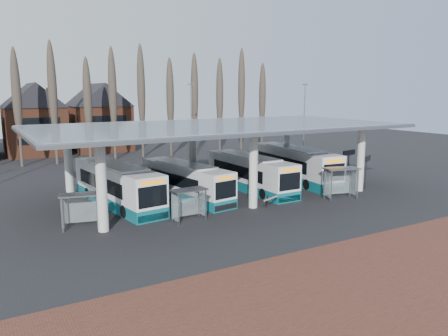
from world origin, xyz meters
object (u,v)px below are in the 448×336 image
bus_0 (117,186)px  shelter_1 (188,198)px  bus_2 (250,173)px  bus_3 (294,165)px  bus_1 (185,182)px  shelter_2 (340,176)px  shelter_0 (80,203)px

bus_0 → shelter_1: bearing=-73.8°
bus_2 → bus_3: bus_3 is taller
bus_0 → bus_3: 18.77m
bus_0 → shelter_1: (3.06, -7.09, 0.12)m
bus_2 → shelter_1: bearing=-146.7°
bus_1 → shelter_1: 7.00m
bus_0 → shelter_2: (17.32, -7.68, 0.39)m
bus_3 → shelter_0: bearing=-161.9°
bus_1 → shelter_1: bearing=-122.4°
shelter_1 → bus_0: bearing=110.2°
bus_2 → bus_3: (6.20, 1.09, 0.13)m
bus_0 → shelter_2: 18.95m
bus_0 → bus_2: size_ratio=1.06×
shelter_1 → bus_1: bearing=63.4°
bus_3 → shelter_0: size_ratio=4.57×
bus_0 → shelter_1: bus_0 is taller
bus_2 → shelter_0: size_ratio=4.17×
shelter_2 → shelter_1: bearing=-168.3°
bus_0 → shelter_1: 7.72m
bus_1 → shelter_2: size_ratio=3.51×
bus_0 → shelter_0: bearing=-136.6°
shelter_0 → shelter_1: 7.41m
bus_1 → shelter_1: bus_1 is taller
bus_0 → bus_3: size_ratio=0.96×
bus_3 → shelter_1: (-15.71, -7.48, 0.05)m
bus_0 → bus_2: (12.57, -0.70, -0.06)m
bus_3 → shelter_2: bus_3 is taller
bus_0 → shelter_2: bearing=-31.0°
shelter_1 → bus_3: bearing=22.3°
bus_0 → bus_1: size_ratio=1.10×
bus_0 → bus_1: bearing=-13.7°
bus_1 → shelter_2: (11.48, -7.00, 0.54)m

